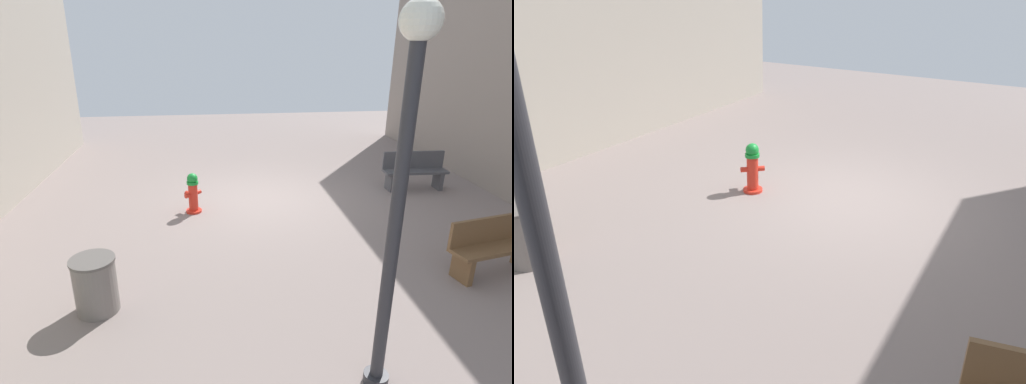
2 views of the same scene
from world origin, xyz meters
The scene contains 4 objects.
ground_plane centered at (0.00, 0.00, 0.00)m, with size 23.40×23.40×0.00m, color gray.
fire_hydrant centered at (1.62, 0.58, 0.45)m, with size 0.39×0.39×0.90m.
street_lamp centered at (-0.52, 5.80, 2.48)m, with size 0.36×0.36×4.01m.
trash_bin centered at (2.91, 4.03, 0.41)m, with size 0.62×0.62×0.83m.
Camera 2 is at (-2.64, 6.99, 3.49)m, focal length 32.96 mm.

